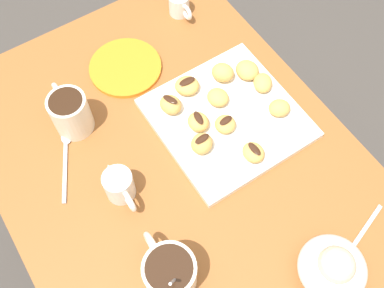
{
  "coord_description": "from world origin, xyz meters",
  "views": [
    {
      "loc": [
        -0.37,
        0.2,
        1.58
      ],
      "look_at": [
        0.01,
        -0.04,
        0.72
      ],
      "focal_mm": 42.4,
      "sensor_mm": 36.0,
      "label": 1
    }
  ],
  "objects_px": {
    "beignet_1": "(247,70)",
    "chocolate_sauce_pitcher": "(179,4)",
    "dining_table": "(179,187)",
    "beignet_0": "(218,97)",
    "beignet_8": "(187,86)",
    "coffee_mug_cream_right": "(70,112)",
    "ice_cream_bowl": "(333,268)",
    "beignet_6": "(223,73)",
    "beignet_4": "(263,83)",
    "coffee_mug_cream_left": "(169,273)",
    "beignet_9": "(254,152)",
    "saucer_orange_left": "(125,67)",
    "cream_pitcher_white": "(119,185)",
    "pastry_plate_square": "(227,118)",
    "beignet_7": "(225,124)",
    "beignet_10": "(202,144)",
    "beignet_2": "(198,122)",
    "beignet_3": "(279,108)",
    "beignet_5": "(171,105)"
  },
  "relations": [
    {
      "from": "beignet_1",
      "to": "chocolate_sauce_pitcher",
      "type": "bearing_deg",
      "value": 4.05
    },
    {
      "from": "dining_table",
      "to": "beignet_0",
      "type": "bearing_deg",
      "value": -64.58
    },
    {
      "from": "beignet_8",
      "to": "coffee_mug_cream_right",
      "type": "bearing_deg",
      "value": 75.35
    },
    {
      "from": "ice_cream_bowl",
      "to": "beignet_6",
      "type": "distance_m",
      "value": 0.48
    },
    {
      "from": "beignet_0",
      "to": "beignet_4",
      "type": "relative_size",
      "value": 0.98
    },
    {
      "from": "beignet_1",
      "to": "beignet_6",
      "type": "bearing_deg",
      "value": 65.72
    },
    {
      "from": "coffee_mug_cream_left",
      "to": "beignet_4",
      "type": "relative_size",
      "value": 2.93
    },
    {
      "from": "coffee_mug_cream_right",
      "to": "beignet_9",
      "type": "bearing_deg",
      "value": -135.58
    },
    {
      "from": "saucer_orange_left",
      "to": "beignet_9",
      "type": "xyz_separation_m",
      "value": [
        -0.36,
        -0.11,
        0.03
      ]
    },
    {
      "from": "coffee_mug_cream_left",
      "to": "beignet_0",
      "type": "height_order",
      "value": "coffee_mug_cream_left"
    },
    {
      "from": "cream_pitcher_white",
      "to": "beignet_9",
      "type": "height_order",
      "value": "cream_pitcher_white"
    },
    {
      "from": "pastry_plate_square",
      "to": "beignet_8",
      "type": "bearing_deg",
      "value": 18.21
    },
    {
      "from": "coffee_mug_cream_left",
      "to": "coffee_mug_cream_right",
      "type": "xyz_separation_m",
      "value": [
        0.4,
        0.0,
        0.0
      ]
    },
    {
      "from": "beignet_0",
      "to": "beignet_7",
      "type": "bearing_deg",
      "value": 158.41
    },
    {
      "from": "chocolate_sauce_pitcher",
      "to": "beignet_9",
      "type": "bearing_deg",
      "value": 167.69
    },
    {
      "from": "coffee_mug_cream_left",
      "to": "beignet_10",
      "type": "distance_m",
      "value": 0.28
    },
    {
      "from": "coffee_mug_cream_left",
      "to": "cream_pitcher_white",
      "type": "relative_size",
      "value": 1.43
    },
    {
      "from": "beignet_2",
      "to": "cream_pitcher_white",
      "type": "bearing_deg",
      "value": 100.55
    },
    {
      "from": "beignet_8",
      "to": "beignet_3",
      "type": "bearing_deg",
      "value": -139.62
    },
    {
      "from": "pastry_plate_square",
      "to": "beignet_10",
      "type": "relative_size",
      "value": 6.18
    },
    {
      "from": "cream_pitcher_white",
      "to": "beignet_8",
      "type": "bearing_deg",
      "value": -61.51
    },
    {
      "from": "dining_table",
      "to": "ice_cream_bowl",
      "type": "xyz_separation_m",
      "value": [
        -0.35,
        -0.11,
        0.18
      ]
    },
    {
      "from": "beignet_6",
      "to": "beignet_9",
      "type": "relative_size",
      "value": 1.04
    },
    {
      "from": "saucer_orange_left",
      "to": "beignet_2",
      "type": "distance_m",
      "value": 0.24
    },
    {
      "from": "chocolate_sauce_pitcher",
      "to": "beignet_6",
      "type": "xyz_separation_m",
      "value": [
        -0.24,
        0.03,
        0.0
      ]
    },
    {
      "from": "ice_cream_bowl",
      "to": "chocolate_sauce_pitcher",
      "type": "height_order",
      "value": "ice_cream_bowl"
    },
    {
      "from": "beignet_0",
      "to": "beignet_1",
      "type": "height_order",
      "value": "beignet_1"
    },
    {
      "from": "beignet_5",
      "to": "beignet_9",
      "type": "xyz_separation_m",
      "value": [
        -0.19,
        -0.08,
        -0.0
      ]
    },
    {
      "from": "beignet_0",
      "to": "beignet_3",
      "type": "distance_m",
      "value": 0.14
    },
    {
      "from": "saucer_orange_left",
      "to": "beignet_3",
      "type": "height_order",
      "value": "beignet_3"
    },
    {
      "from": "pastry_plate_square",
      "to": "beignet_7",
      "type": "distance_m",
      "value": 0.04
    },
    {
      "from": "saucer_orange_left",
      "to": "beignet_5",
      "type": "relative_size",
      "value": 3.38
    },
    {
      "from": "beignet_1",
      "to": "beignet_4",
      "type": "distance_m",
      "value": 0.05
    },
    {
      "from": "beignet_1",
      "to": "beignet_10",
      "type": "distance_m",
      "value": 0.22
    },
    {
      "from": "dining_table",
      "to": "beignet_7",
      "type": "distance_m",
      "value": 0.21
    },
    {
      "from": "chocolate_sauce_pitcher",
      "to": "dining_table",
      "type": "bearing_deg",
      "value": 146.93
    },
    {
      "from": "cream_pitcher_white",
      "to": "chocolate_sauce_pitcher",
      "type": "xyz_separation_m",
      "value": [
        0.36,
        -0.37,
        -0.01
      ]
    },
    {
      "from": "beignet_3",
      "to": "beignet_9",
      "type": "bearing_deg",
      "value": 116.49
    },
    {
      "from": "beignet_1",
      "to": "beignet_6",
      "type": "xyz_separation_m",
      "value": [
        0.02,
        0.05,
        0.0
      ]
    },
    {
      "from": "coffee_mug_cream_right",
      "to": "cream_pitcher_white",
      "type": "distance_m",
      "value": 0.2
    },
    {
      "from": "beignet_1",
      "to": "beignet_9",
      "type": "bearing_deg",
      "value": 147.16
    },
    {
      "from": "pastry_plate_square",
      "to": "saucer_orange_left",
      "type": "distance_m",
      "value": 0.28
    },
    {
      "from": "coffee_mug_cream_left",
      "to": "beignet_10",
      "type": "bearing_deg",
      "value": -45.85
    },
    {
      "from": "beignet_1",
      "to": "beignet_10",
      "type": "bearing_deg",
      "value": 117.91
    },
    {
      "from": "ice_cream_bowl",
      "to": "beignet_2",
      "type": "bearing_deg",
      "value": 4.65
    },
    {
      "from": "beignet_4",
      "to": "beignet_6",
      "type": "height_order",
      "value": "beignet_6"
    },
    {
      "from": "chocolate_sauce_pitcher",
      "to": "beignet_1",
      "type": "relative_size",
      "value": 1.66
    },
    {
      "from": "beignet_10",
      "to": "pastry_plate_square",
      "type": "bearing_deg",
      "value": -69.39
    },
    {
      "from": "beignet_3",
      "to": "beignet_9",
      "type": "xyz_separation_m",
      "value": [
        -0.06,
        0.11,
        -0.0
      ]
    },
    {
      "from": "beignet_7",
      "to": "beignet_9",
      "type": "xyz_separation_m",
      "value": [
        -0.09,
        -0.01,
        0.0
      ]
    }
  ]
}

